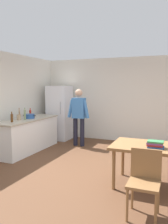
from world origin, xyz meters
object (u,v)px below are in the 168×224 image
person (79,113)px  utensil_jar (19,117)px  bottle_vinegar_tall (25,115)px  bottle_sauce_red (30,113)px  refrigerator (59,113)px  cooking_pot (29,116)px  book_stack (155,144)px  dining_table (153,150)px  bottle_beer_brown (12,118)px  chair (145,178)px

person → utensil_jar: 1.75m
person → bottle_vinegar_tall: size_ratio=5.31×
utensil_jar → bottle_sauce_red: 0.76m
refrigerator → cooking_pot: size_ratio=4.50×
cooking_pot → bottle_sauce_red: (-0.25, 0.39, 0.04)m
refrigerator → book_stack: (3.35, -2.84, -0.09)m
dining_table → bottle_sauce_red: 3.99m
dining_table → cooking_pot: bearing=161.0°
bottle_sauce_red → bottle_vinegar_tall: bearing=-65.6°
bottle_beer_brown → book_stack: size_ratio=0.94×
dining_table → bottle_beer_brown: 3.45m
dining_table → cooking_pot: (-3.41, 1.17, 0.29)m
person → bottle_beer_brown: person is taller
bottle_beer_brown → bottle_sauce_red: bottle_beer_brown is taller
dining_table → bottle_vinegar_tall: bottle_vinegar_tall is taller
person → bottle_sauce_red: size_ratio=7.08×
cooking_pot → bottle_sauce_red: 0.46m
utensil_jar → bottle_sauce_red: bearing=102.7°
refrigerator → bottle_vinegar_tall: 1.81m
book_stack → cooking_pot: bearing=159.3°
chair → cooking_pot: cooking_pot is taller
cooking_pot → utensil_jar: 0.36m
person → chair: (2.35, -3.11, -0.44)m
refrigerator → person: size_ratio=1.06×
cooking_pot → bottle_sauce_red: size_ratio=1.67×
chair → bottle_vinegar_tall: bottle_vinegar_tall is taller
cooking_pot → bottle_beer_brown: (0.00, -0.73, 0.05)m
refrigerator → person: refrigerator is taller
chair → book_stack: 0.88m
bottle_vinegar_tall → bottle_sauce_red: size_ratio=1.33×
utensil_jar → cooking_pot: bearing=77.2°
chair → bottle_sauce_red: 4.47m
dining_table → bottle_beer_brown: size_ratio=5.38×
dining_table → bottle_sauce_red: bearing=156.9°
refrigerator → chair: 4.95m
refrigerator → bottle_beer_brown: refrigerator is taller
dining_table → bottle_vinegar_tall: size_ratio=4.37×
refrigerator → chair: refrigerator is taller
utensil_jar → bottle_sauce_red: (-0.17, 0.74, 0.02)m
refrigerator → bottle_vinegar_tall: refrigerator is taller
refrigerator → chair: size_ratio=1.98×
bottle_beer_brown → bottle_sauce_red: 1.14m
person → chair: person is taller
refrigerator → dining_table: size_ratio=1.29×
person → chair: size_ratio=1.87×
bottle_vinegar_tall → book_stack: size_ratio=1.15×
chair → book_stack: (0.05, 0.83, 0.28)m
book_stack → bottle_sauce_red: bearing=155.4°
utensil_jar → bottle_beer_brown: bearing=-77.5°
bottle_beer_brown → refrigerator: bearing=87.2°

